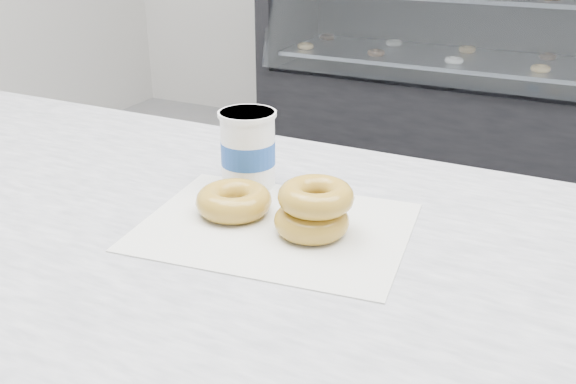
% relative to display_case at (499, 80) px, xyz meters
% --- Properties ---
extents(display_case, '(2.40, 0.74, 1.25)m').
position_rel_display_case_xyz_m(display_case, '(0.00, 0.00, 0.00)').
color(display_case, black).
rests_on(display_case, ground).
extents(wax_paper, '(0.37, 0.30, 0.00)m').
position_rel_display_case_xyz_m(wax_paper, '(0.11, -2.67, 0.41)').
color(wax_paper, silver).
rests_on(wax_paper, counter).
extents(donut_single, '(0.13, 0.13, 0.04)m').
position_rel_display_case_xyz_m(donut_single, '(0.05, -2.66, 0.43)').
color(donut_single, gold).
rests_on(donut_single, wax_paper).
extents(donut_stack, '(0.11, 0.11, 0.07)m').
position_rel_display_case_xyz_m(donut_stack, '(0.17, -2.67, 0.44)').
color(donut_stack, gold).
rests_on(donut_stack, wax_paper).
extents(coffee_cup, '(0.09, 0.09, 0.11)m').
position_rel_display_case_xyz_m(coffee_cup, '(0.01, -2.56, 0.47)').
color(coffee_cup, white).
rests_on(coffee_cup, counter).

